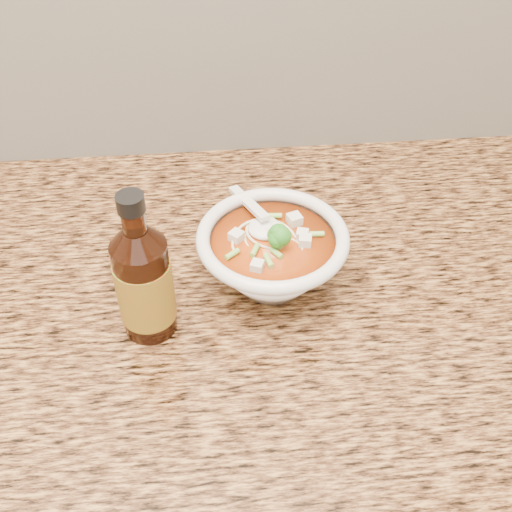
{
  "coord_description": "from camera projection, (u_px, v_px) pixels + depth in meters",
  "views": [
    {
      "loc": [
        0.17,
        1.12,
        1.48
      ],
      "look_at": [
        0.22,
        1.68,
        0.95
      ],
      "focal_mm": 45.0,
      "sensor_mm": 36.0,
      "label": 1
    }
  ],
  "objects": [
    {
      "name": "soup_bowl",
      "position": [
        272.0,
        257.0,
        0.78
      ],
      "size": [
        0.18,
        0.2,
        0.1
      ],
      "rotation": [
        0.0,
        0.0,
        0.23
      ],
      "color": "white",
      "rests_on": "counter_slab"
    },
    {
      "name": "counter_slab",
      "position": [
        79.0,
        308.0,
        0.81
      ],
      "size": [
        4.0,
        0.68,
        0.04
      ],
      "primitive_type": "cube",
      "color": "#AB783E",
      "rests_on": "cabinet"
    },
    {
      "name": "hot_sauce_bottle",
      "position": [
        144.0,
        282.0,
        0.71
      ],
      "size": [
        0.07,
        0.07,
        0.19
      ],
      "rotation": [
        0.0,
        0.0,
        -0.13
      ],
      "color": "#351307",
      "rests_on": "counter_slab"
    },
    {
      "name": "cabinet",
      "position": [
        128.0,
        481.0,
        1.12
      ],
      "size": [
        4.0,
        0.65,
        0.86
      ],
      "primitive_type": "cube",
      "color": "black",
      "rests_on": "ground"
    }
  ]
}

